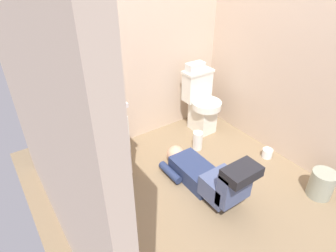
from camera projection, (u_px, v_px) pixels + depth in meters
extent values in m
cube|color=#826B4E|center=(192.00, 187.00, 2.80)|extent=(2.74, 3.11, 0.04)
cube|color=beige|center=(130.00, 36.00, 2.91)|extent=(2.40, 0.08, 2.40)
cube|color=beige|center=(38.00, 112.00, 1.60)|extent=(0.08, 2.11, 2.40)
cube|color=beige|center=(294.00, 43.00, 2.71)|extent=(0.08, 2.11, 2.40)
cube|color=white|center=(202.00, 116.00, 3.54)|extent=(0.22, 0.30, 0.38)
cylinder|color=white|center=(207.00, 105.00, 3.40)|extent=(0.35, 0.35, 0.08)
cube|color=white|center=(197.00, 86.00, 3.44)|extent=(0.34, 0.17, 0.34)
cube|color=white|center=(198.00, 71.00, 3.34)|extent=(0.36, 0.19, 0.03)
cube|color=beige|center=(91.00, 141.00, 2.76)|extent=(0.56, 0.48, 0.78)
cube|color=silver|center=(85.00, 103.00, 2.54)|extent=(0.60, 0.52, 0.04)
cylinder|color=silver|center=(85.00, 104.00, 2.53)|extent=(0.28, 0.28, 0.05)
cube|color=beige|center=(117.00, 150.00, 2.67)|extent=(0.26, 0.03, 0.66)
cylinder|color=silver|center=(78.00, 90.00, 2.60)|extent=(0.02, 0.02, 0.10)
cube|color=navy|center=(195.00, 172.00, 2.84)|extent=(0.29, 0.52, 0.17)
sphere|color=tan|center=(176.00, 154.00, 3.06)|extent=(0.19, 0.19, 0.19)
cube|color=#465279|center=(221.00, 186.00, 2.53)|extent=(0.31, 0.28, 0.20)
cube|color=#465279|center=(235.00, 186.00, 2.37)|extent=(0.31, 0.12, 0.32)
cube|color=black|center=(242.00, 173.00, 2.25)|extent=(0.31, 0.19, 0.09)
cylinder|color=navy|center=(170.00, 172.00, 2.87)|extent=(0.08, 0.30, 0.08)
cube|color=silver|center=(195.00, 67.00, 3.29)|extent=(0.22, 0.11, 0.10)
cylinder|color=#428D53|center=(57.00, 95.00, 2.49)|extent=(0.06, 0.06, 0.13)
cylinder|color=black|center=(55.00, 86.00, 2.44)|extent=(0.02, 0.02, 0.04)
cylinder|color=pink|center=(69.00, 94.00, 2.51)|extent=(0.04, 0.04, 0.11)
cylinder|color=silver|center=(75.00, 90.00, 2.56)|extent=(0.05, 0.05, 0.13)
cylinder|color=gold|center=(81.00, 87.00, 2.57)|extent=(0.05, 0.05, 0.18)
cylinder|color=gray|center=(321.00, 184.00, 2.63)|extent=(0.22, 0.22, 0.27)
cylinder|color=white|center=(198.00, 141.00, 3.25)|extent=(0.11, 0.11, 0.22)
cylinder|color=white|center=(267.00, 153.00, 3.15)|extent=(0.11, 0.11, 0.10)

